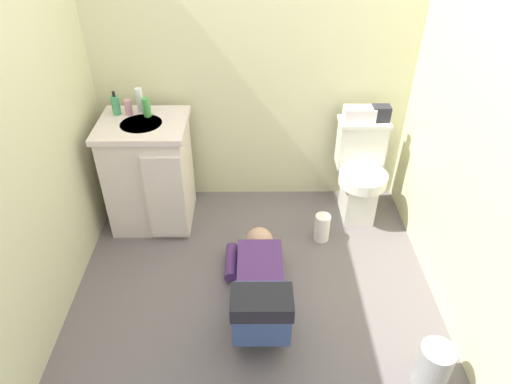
{
  "coord_description": "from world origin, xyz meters",
  "views": [
    {
      "loc": [
        0.0,
        -2.08,
        2.24
      ],
      "look_at": [
        0.02,
        0.39,
        0.45
      ],
      "focal_mm": 32.11,
      "sensor_mm": 36.0,
      "label": 1
    }
  ],
  "objects_px": {
    "soap_dispenser": "(115,105)",
    "bottle_pink": "(128,107)",
    "person_plumber": "(259,288)",
    "bottle_green": "(146,107)",
    "toilet": "(360,172)",
    "trash_can": "(432,366)",
    "vanity_cabinet": "(149,173)",
    "toiletry_bag": "(380,113)",
    "bottle_white": "(139,100)",
    "paper_towel_roll": "(321,228)",
    "faucet": "(144,106)",
    "tissue_box": "(359,114)"
  },
  "relations": [
    {
      "from": "bottle_white",
      "to": "bottle_green",
      "type": "distance_m",
      "value": 0.09
    },
    {
      "from": "vanity_cabinet",
      "to": "bottle_green",
      "type": "bearing_deg",
      "value": 76.77
    },
    {
      "from": "faucet",
      "to": "toilet",
      "type": "bearing_deg",
      "value": -2.81
    },
    {
      "from": "vanity_cabinet",
      "to": "paper_towel_roll",
      "type": "xyz_separation_m",
      "value": [
        1.24,
        -0.25,
        -0.31
      ]
    },
    {
      "from": "toiletry_bag",
      "to": "bottle_green",
      "type": "distance_m",
      "value": 1.62
    },
    {
      "from": "paper_towel_roll",
      "to": "person_plumber",
      "type": "bearing_deg",
      "value": -125.57
    },
    {
      "from": "bottle_white",
      "to": "trash_can",
      "type": "bearing_deg",
      "value": -42.21
    },
    {
      "from": "toilet",
      "to": "trash_can",
      "type": "bearing_deg",
      "value": -84.9
    },
    {
      "from": "toiletry_bag",
      "to": "bottle_green",
      "type": "bearing_deg",
      "value": -177.7
    },
    {
      "from": "soap_dispenser",
      "to": "paper_towel_roll",
      "type": "height_order",
      "value": "soap_dispenser"
    },
    {
      "from": "toilet",
      "to": "trash_can",
      "type": "xyz_separation_m",
      "value": [
        0.13,
        -1.46,
        -0.23
      ]
    },
    {
      "from": "soap_dispenser",
      "to": "toiletry_bag",
      "type": "bearing_deg",
      "value": 1.09
    },
    {
      "from": "tissue_box",
      "to": "bottle_green",
      "type": "bearing_deg",
      "value": -177.47
    },
    {
      "from": "person_plumber",
      "to": "toiletry_bag",
      "type": "bearing_deg",
      "value": 50.59
    },
    {
      "from": "bottle_pink",
      "to": "paper_towel_roll",
      "type": "height_order",
      "value": "bottle_pink"
    },
    {
      "from": "toiletry_bag",
      "to": "bottle_white",
      "type": "xyz_separation_m",
      "value": [
        -1.68,
        -0.0,
        0.1
      ]
    },
    {
      "from": "tissue_box",
      "to": "bottle_white",
      "type": "relative_size",
      "value": 1.25
    },
    {
      "from": "toiletry_bag",
      "to": "trash_can",
      "type": "bearing_deg",
      "value": -89.08
    },
    {
      "from": "toilet",
      "to": "toiletry_bag",
      "type": "distance_m",
      "value": 0.46
    },
    {
      "from": "person_plumber",
      "to": "bottle_white",
      "type": "bearing_deg",
      "value": 127.86
    },
    {
      "from": "bottle_white",
      "to": "toilet",
      "type": "bearing_deg",
      "value": -3.18
    },
    {
      "from": "paper_towel_roll",
      "to": "toilet",
      "type": "bearing_deg",
      "value": 46.8
    },
    {
      "from": "bottle_pink",
      "to": "toilet",
      "type": "bearing_deg",
      "value": -1.64
    },
    {
      "from": "bottle_green",
      "to": "soap_dispenser",
      "type": "bearing_deg",
      "value": 172.09
    },
    {
      "from": "tissue_box",
      "to": "trash_can",
      "type": "xyz_separation_m",
      "value": [
        0.17,
        -1.55,
        -0.66
      ]
    },
    {
      "from": "person_plumber",
      "to": "bottle_white",
      "type": "distance_m",
      "value": 1.51
    },
    {
      "from": "soap_dispenser",
      "to": "bottle_white",
      "type": "bearing_deg",
      "value": 11.12
    },
    {
      "from": "trash_can",
      "to": "paper_towel_roll",
      "type": "bearing_deg",
      "value": 110.74
    },
    {
      "from": "soap_dispenser",
      "to": "paper_towel_roll",
      "type": "xyz_separation_m",
      "value": [
        1.43,
        -0.38,
        -0.78
      ]
    },
    {
      "from": "bottle_green",
      "to": "paper_towel_roll",
      "type": "bearing_deg",
      "value": -15.86
    },
    {
      "from": "person_plumber",
      "to": "bottle_green",
      "type": "height_order",
      "value": "bottle_green"
    },
    {
      "from": "bottle_green",
      "to": "trash_can",
      "type": "distance_m",
      "value": 2.34
    },
    {
      "from": "toiletry_bag",
      "to": "bottle_green",
      "type": "height_order",
      "value": "bottle_green"
    },
    {
      "from": "trash_can",
      "to": "bottle_white",
      "type": "bearing_deg",
      "value": 137.79
    },
    {
      "from": "toilet",
      "to": "tissue_box",
      "type": "relative_size",
      "value": 3.41
    },
    {
      "from": "toilet",
      "to": "person_plumber",
      "type": "height_order",
      "value": "toilet"
    },
    {
      "from": "tissue_box",
      "to": "person_plumber",
      "type": "bearing_deg",
      "value": -124.16
    },
    {
      "from": "soap_dispenser",
      "to": "vanity_cabinet",
      "type": "bearing_deg",
      "value": -33.1
    },
    {
      "from": "soap_dispenser",
      "to": "bottle_green",
      "type": "bearing_deg",
      "value": -7.91
    },
    {
      "from": "toilet",
      "to": "bottle_green",
      "type": "xyz_separation_m",
      "value": [
        -1.51,
        0.03,
        0.52
      ]
    },
    {
      "from": "paper_towel_roll",
      "to": "soap_dispenser",
      "type": "bearing_deg",
      "value": 165.31
    },
    {
      "from": "toilet",
      "to": "person_plumber",
      "type": "xyz_separation_m",
      "value": [
        -0.76,
        -0.96,
        -0.19
      ]
    },
    {
      "from": "tissue_box",
      "to": "toilet",
      "type": "bearing_deg",
      "value": -63.57
    },
    {
      "from": "toilet",
      "to": "bottle_pink",
      "type": "distance_m",
      "value": 1.72
    },
    {
      "from": "faucet",
      "to": "soap_dispenser",
      "type": "distance_m",
      "value": 0.19
    },
    {
      "from": "vanity_cabinet",
      "to": "bottle_pink",
      "type": "relative_size",
      "value": 7.44
    },
    {
      "from": "bottle_pink",
      "to": "person_plumber",
      "type": "bearing_deg",
      "value": -48.58
    },
    {
      "from": "faucet",
      "to": "vanity_cabinet",
      "type": "bearing_deg",
      "value": -88.69
    },
    {
      "from": "person_plumber",
      "to": "paper_towel_roll",
      "type": "relative_size",
      "value": 5.08
    },
    {
      "from": "soap_dispenser",
      "to": "bottle_pink",
      "type": "xyz_separation_m",
      "value": [
        0.09,
        -0.01,
        -0.01
      ]
    }
  ]
}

